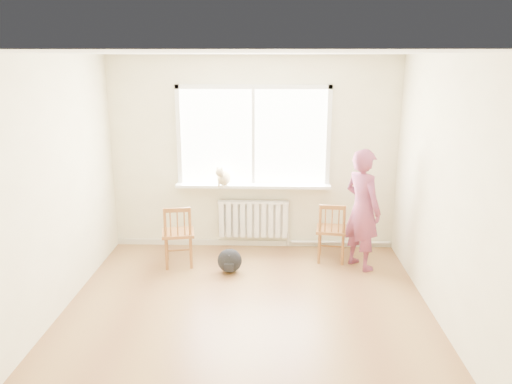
# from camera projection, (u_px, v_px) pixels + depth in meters

# --- Properties ---
(floor) EXTENTS (4.50, 4.50, 0.00)m
(floor) POSITION_uv_depth(u_px,v_px,m) (245.00, 324.00, 5.14)
(floor) COLOR olive
(floor) RESTS_ON ground
(ceiling) EXTENTS (4.50, 4.50, 0.00)m
(ceiling) POSITION_uv_depth(u_px,v_px,m) (244.00, 53.00, 4.43)
(ceiling) COLOR white
(ceiling) RESTS_ON back_wall
(back_wall) EXTENTS (4.00, 0.01, 2.70)m
(back_wall) POSITION_uv_depth(u_px,v_px,m) (253.00, 154.00, 6.96)
(back_wall) COLOR #F0E9C0
(back_wall) RESTS_ON ground
(window) EXTENTS (2.12, 0.05, 1.42)m
(window) POSITION_uv_depth(u_px,v_px,m) (253.00, 132.00, 6.85)
(window) COLOR white
(window) RESTS_ON back_wall
(windowsill) EXTENTS (2.15, 0.22, 0.04)m
(windowsill) POSITION_uv_depth(u_px,v_px,m) (253.00, 186.00, 6.96)
(windowsill) COLOR white
(windowsill) RESTS_ON back_wall
(radiator) EXTENTS (1.00, 0.12, 0.55)m
(radiator) POSITION_uv_depth(u_px,v_px,m) (253.00, 218.00, 7.11)
(radiator) COLOR white
(radiator) RESTS_ON back_wall
(heating_pipe) EXTENTS (1.40, 0.04, 0.04)m
(heating_pipe) POSITION_uv_depth(u_px,v_px,m) (340.00, 242.00, 7.19)
(heating_pipe) COLOR silver
(heating_pipe) RESTS_ON back_wall
(baseboard) EXTENTS (4.00, 0.03, 0.08)m
(baseboard) POSITION_uv_depth(u_px,v_px,m) (254.00, 243.00, 7.28)
(baseboard) COLOR beige
(baseboard) RESTS_ON ground
(chair_left) EXTENTS (0.48, 0.46, 0.83)m
(chair_left) POSITION_uv_depth(u_px,v_px,m) (178.00, 236.00, 6.48)
(chair_left) COLOR brown
(chair_left) RESTS_ON floor
(chair_right) EXTENTS (0.45, 0.44, 0.82)m
(chair_right) POSITION_uv_depth(u_px,v_px,m) (332.00, 232.00, 6.63)
(chair_right) COLOR brown
(chair_right) RESTS_ON floor
(person) EXTENTS (0.63, 0.69, 1.57)m
(person) POSITION_uv_depth(u_px,v_px,m) (362.00, 209.00, 6.36)
(person) COLOR #CC4467
(person) RESTS_ON floor
(cat) EXTENTS (0.27, 0.42, 0.29)m
(cat) POSITION_uv_depth(u_px,v_px,m) (223.00, 177.00, 6.85)
(cat) COLOR beige
(cat) RESTS_ON windowsill
(backpack) EXTENTS (0.38, 0.34, 0.31)m
(backpack) POSITION_uv_depth(u_px,v_px,m) (230.00, 261.00, 6.35)
(backpack) COLOR black
(backpack) RESTS_ON floor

